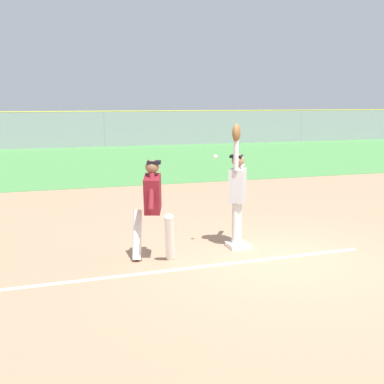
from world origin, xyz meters
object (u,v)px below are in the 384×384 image
(first_base, at_px, (238,245))
(parked_car_black, at_px, (193,131))
(fielder, at_px, (237,187))
(parked_car_red, at_px, (95,132))
(parked_car_blue, at_px, (4,134))
(baseball, at_px, (215,157))
(runner, at_px, (153,203))

(first_base, height_order, parked_car_black, parked_car_black)
(fielder, height_order, parked_car_black, fielder)
(parked_car_red, bearing_deg, parked_car_black, 3.97)
(parked_car_blue, bearing_deg, parked_car_black, 6.74)
(fielder, relative_size, parked_car_blue, 0.50)
(parked_car_red, relative_size, parked_car_black, 1.01)
(first_base, distance_m, baseball, 1.71)
(first_base, relative_size, parked_car_red, 0.08)
(parked_car_blue, bearing_deg, fielder, -71.30)
(first_base, relative_size, baseball, 5.14)
(fielder, relative_size, parked_car_black, 0.50)
(baseball, bearing_deg, first_base, -9.88)
(runner, relative_size, parked_car_red, 0.38)
(fielder, xyz_separation_m, parked_car_black, (6.93, 24.39, -0.45))
(baseball, bearing_deg, parked_car_blue, 101.47)
(runner, distance_m, parked_car_black, 26.20)
(fielder, xyz_separation_m, baseball, (-0.44, -0.02, 0.58))
(first_base, bearing_deg, baseball, 170.12)
(runner, height_order, parked_car_blue, runner)
(first_base, height_order, runner, runner)
(runner, relative_size, baseball, 23.24)
(parked_car_blue, height_order, parked_car_black, same)
(first_base, distance_m, parked_car_red, 24.73)
(runner, height_order, baseball, baseball)
(runner, height_order, parked_car_red, runner)
(first_base, xyz_separation_m, parked_car_blue, (-5.37, 24.38, 0.63))
(runner, distance_m, baseball, 1.45)
(baseball, bearing_deg, fielder, 2.92)
(first_base, relative_size, fielder, 0.17)
(parked_car_blue, bearing_deg, baseball, -72.31)
(baseball, height_order, parked_car_blue, baseball)
(fielder, relative_size, parked_car_red, 0.50)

